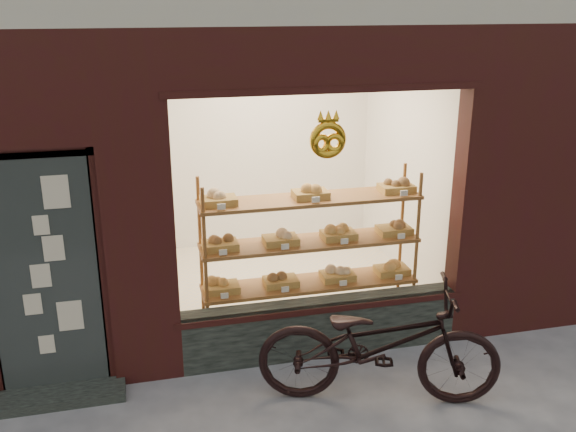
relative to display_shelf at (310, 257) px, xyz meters
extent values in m
cube|color=black|center=(0.00, -0.42, -0.57)|extent=(2.70, 0.25, 0.55)
cube|color=#2A2F2F|center=(-2.45, -0.49, 0.26)|extent=(0.90, 0.04, 2.15)
cube|color=black|center=(-2.45, -0.65, -0.80)|extent=(1.15, 0.35, 0.08)
torus|color=gold|center=(0.00, -0.53, 1.31)|extent=(0.33, 0.07, 0.33)
cube|color=brown|center=(0.00, 0.00, -0.79)|extent=(2.20, 0.45, 0.04)
cube|color=brown|center=(0.00, 0.00, -0.29)|extent=(2.20, 0.45, 0.03)
cube|color=brown|center=(0.00, 0.00, 0.16)|extent=(2.20, 0.45, 0.04)
cube|color=brown|center=(0.00, 0.00, 0.61)|extent=(2.20, 0.45, 0.04)
cylinder|color=brown|center=(-1.07, -0.19, 0.01)|extent=(0.04, 0.04, 1.70)
cylinder|color=brown|center=(1.07, -0.19, 0.01)|extent=(0.04, 0.04, 1.70)
cylinder|color=brown|center=(-1.07, 0.20, 0.01)|extent=(0.04, 0.04, 1.70)
cylinder|color=brown|center=(1.07, 0.20, 0.01)|extent=(0.04, 0.04, 1.70)
cube|color=brown|center=(-0.90, 0.00, -0.24)|extent=(0.34, 0.24, 0.07)
sphere|color=#B3872E|center=(-0.90, 0.00, -0.15)|extent=(0.11, 0.11, 0.11)
cube|color=silver|center=(-0.90, -0.18, -0.24)|extent=(0.07, 0.01, 0.05)
cube|color=brown|center=(-0.30, 0.00, -0.24)|extent=(0.34, 0.24, 0.07)
sphere|color=brown|center=(-0.30, 0.00, -0.15)|extent=(0.11, 0.11, 0.11)
cube|color=silver|center=(-0.30, -0.18, -0.24)|extent=(0.08, 0.01, 0.05)
cube|color=brown|center=(0.30, 0.00, -0.24)|extent=(0.34, 0.24, 0.07)
sphere|color=#E3B78F|center=(0.30, 0.00, -0.15)|extent=(0.11, 0.11, 0.11)
cube|color=silver|center=(0.30, -0.18, -0.24)|extent=(0.07, 0.01, 0.05)
cube|color=brown|center=(0.90, 0.00, -0.24)|extent=(0.34, 0.24, 0.07)
sphere|color=#B3872E|center=(0.90, 0.00, -0.15)|extent=(0.11, 0.11, 0.11)
cube|color=silver|center=(0.90, -0.18, -0.24)|extent=(0.08, 0.01, 0.05)
cube|color=brown|center=(-0.90, 0.00, 0.21)|extent=(0.34, 0.24, 0.07)
sphere|color=brown|center=(-0.90, 0.00, 0.30)|extent=(0.11, 0.11, 0.11)
cube|color=silver|center=(-0.90, -0.18, 0.21)|extent=(0.07, 0.01, 0.06)
cube|color=brown|center=(-0.30, 0.00, 0.21)|extent=(0.34, 0.24, 0.07)
sphere|color=#E3B78F|center=(-0.30, 0.00, 0.30)|extent=(0.11, 0.11, 0.11)
cube|color=silver|center=(-0.30, -0.18, 0.21)|extent=(0.08, 0.01, 0.06)
cube|color=brown|center=(0.30, 0.00, 0.21)|extent=(0.34, 0.24, 0.07)
sphere|color=#B3872E|center=(0.30, 0.00, 0.30)|extent=(0.11, 0.11, 0.11)
cube|color=silver|center=(0.30, -0.18, 0.21)|extent=(0.07, 0.01, 0.06)
cube|color=brown|center=(0.90, 0.00, 0.21)|extent=(0.34, 0.24, 0.07)
sphere|color=brown|center=(0.90, 0.00, 0.30)|extent=(0.11, 0.11, 0.11)
cube|color=silver|center=(0.90, -0.18, 0.21)|extent=(0.08, 0.01, 0.06)
cube|color=brown|center=(-0.90, 0.00, 0.66)|extent=(0.34, 0.24, 0.07)
sphere|color=#E3B78F|center=(-0.90, 0.00, 0.75)|extent=(0.11, 0.11, 0.11)
cube|color=silver|center=(-0.90, -0.18, 0.66)|extent=(0.07, 0.01, 0.06)
cube|color=brown|center=(0.00, 0.00, 0.66)|extent=(0.34, 0.24, 0.07)
sphere|color=#B3872E|center=(0.00, 0.00, 0.75)|extent=(0.11, 0.11, 0.11)
cube|color=silver|center=(0.00, -0.18, 0.66)|extent=(0.07, 0.01, 0.06)
cube|color=brown|center=(0.90, 0.00, 0.66)|extent=(0.34, 0.24, 0.07)
sphere|color=brown|center=(0.90, 0.00, 0.75)|extent=(0.11, 0.11, 0.11)
cube|color=silver|center=(0.90, -0.18, 0.66)|extent=(0.08, 0.01, 0.06)
imported|color=black|center=(0.25, -1.29, -0.30)|extent=(2.17, 1.29, 1.08)
camera|label=1|loc=(-1.65, -5.75, 2.47)|focal=40.00mm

